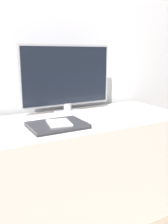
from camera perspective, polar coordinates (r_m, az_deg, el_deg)
name	(u,v)px	position (r m, az deg, el deg)	size (l,w,h in m)	color
wall_back	(49,41)	(1.89, -7.94, 15.71)	(3.60, 0.05, 2.40)	silver
desk	(74,171)	(1.71, -2.24, -13.23)	(1.48, 0.61, 0.71)	silver
monitor	(67,78)	(1.75, -3.94, 7.85)	(0.67, 0.11, 0.47)	#B7B7BC
keyboard	(107,116)	(1.66, 5.26, -0.81)	(0.29, 0.10, 0.01)	silver
laptop	(57,125)	(1.42, -6.14, -3.02)	(0.32, 0.24, 0.02)	#232328
ereader	(59,123)	(1.41, -5.75, -2.46)	(0.15, 0.17, 0.01)	white
pen	(90,122)	(1.50, 1.48, -2.34)	(0.07, 0.12, 0.01)	silver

